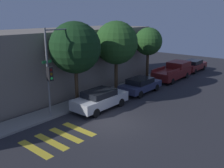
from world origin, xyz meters
TOP-DOWN VIEW (x-y plane):
  - ground_plane at (0.00, 0.00)m, footprint 60.00×60.00m
  - sidewalk at (0.00, 4.11)m, footprint 26.00×1.83m
  - building_row at (0.00, 8.43)m, footprint 26.00×6.00m
  - crosswalk at (-3.46, 0.80)m, footprint 3.48×2.60m
  - traffic_light_pole at (-1.55, 3.37)m, footprint 2.45×0.56m
  - sedan_near_corner at (1.36, 2.10)m, footprint 4.36×1.85m
  - sedan_middle at (6.58, 2.10)m, footprint 4.24×1.86m
  - pickup_truck at (12.85, 2.10)m, footprint 5.38×2.00m
  - sedan_far_end at (18.09, 2.10)m, footprint 4.41×1.80m
  - tree_near_corner at (0.78, 3.91)m, footprint 3.71×3.71m
  - tree_midblock at (5.43, 3.91)m, footprint 3.68×3.68m
  - tree_far_end at (10.53, 3.91)m, footprint 2.78×2.78m

SIDE VIEW (x-z plane):
  - ground_plane at x=0.00m, z-range 0.00..0.00m
  - crosswalk at x=-3.46m, z-range 0.00..0.00m
  - sidewalk at x=0.00m, z-range 0.00..0.14m
  - sedan_middle at x=6.58m, z-range 0.05..1.36m
  - sedan_far_end at x=18.09m, z-range 0.04..1.40m
  - sedan_near_corner at x=1.36m, z-range 0.04..1.47m
  - pickup_truck at x=12.85m, z-range 0.00..1.75m
  - building_row at x=0.00m, z-range 0.00..5.40m
  - traffic_light_pole at x=-1.55m, z-range 0.76..6.62m
  - tree_far_end at x=10.53m, z-range 1.31..6.76m
  - tree_midblock at x=5.43m, z-range 1.23..7.41m
  - tree_near_corner at x=0.78m, z-range 1.25..7.47m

